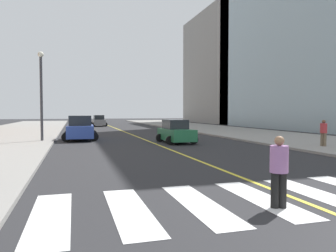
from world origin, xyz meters
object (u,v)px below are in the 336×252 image
at_px(car_green_second, 176,132).
at_px(pedestrian_crossing, 279,168).
at_px(street_lamp, 41,88).
at_px(pedestrian_waiting_east, 324,132).
at_px(car_blue_nearest, 80,129).
at_px(car_gray_third, 99,121).

distance_m(car_green_second, pedestrian_crossing, 16.79).
bearing_deg(street_lamp, car_green_second, -18.36).
distance_m(car_green_second, pedestrian_waiting_east, 10.13).
relative_size(pedestrian_crossing, pedestrian_waiting_east, 1.04).
distance_m(car_blue_nearest, street_lamp, 4.50).
bearing_deg(car_blue_nearest, pedestrian_crossing, -76.74).
distance_m(car_gray_third, pedestrian_waiting_east, 38.24).
height_order(pedestrian_crossing, street_lamp, street_lamp).
bearing_deg(car_green_second, pedestrian_crossing, 78.34).
xyz_separation_m(pedestrian_waiting_east, street_lamp, (-17.84, 9.41, 3.11)).
relative_size(car_blue_nearest, pedestrian_crossing, 2.61).
xyz_separation_m(car_gray_third, street_lamp, (-6.27, -27.04, 3.35)).
bearing_deg(car_blue_nearest, car_gray_third, 84.32).
bearing_deg(car_green_second, car_blue_nearest, -35.39).
relative_size(pedestrian_waiting_east, street_lamp, 0.25).
xyz_separation_m(pedestrian_crossing, pedestrian_waiting_east, (10.69, 10.42, 0.11)).
height_order(car_green_second, car_gray_third, car_gray_third).
bearing_deg(car_green_second, street_lamp, -20.91).
bearing_deg(street_lamp, car_gray_third, 76.94).
distance_m(car_green_second, street_lamp, 10.86).
height_order(car_blue_nearest, car_gray_third, car_blue_nearest).
distance_m(pedestrian_crossing, street_lamp, 21.32).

